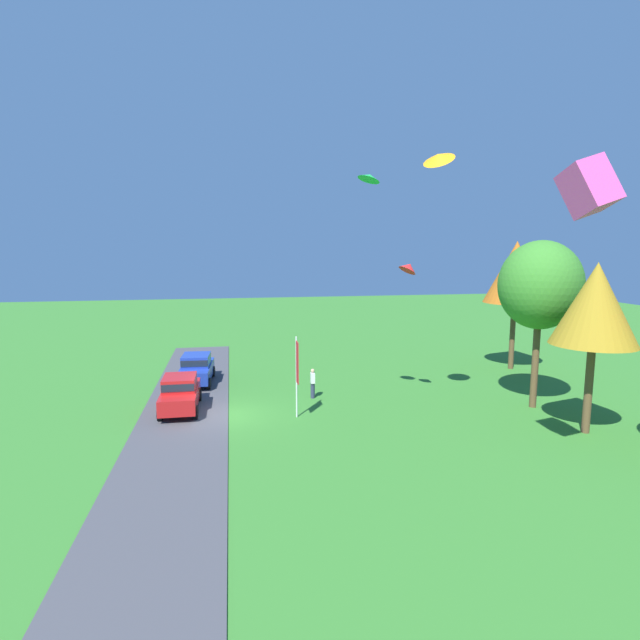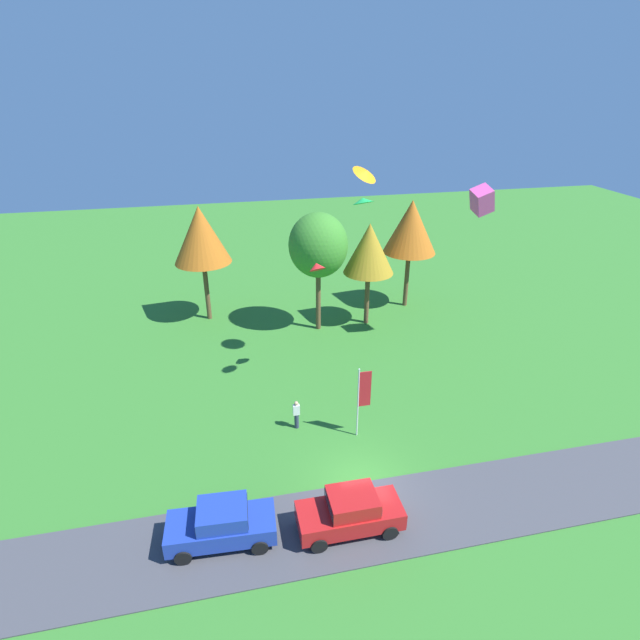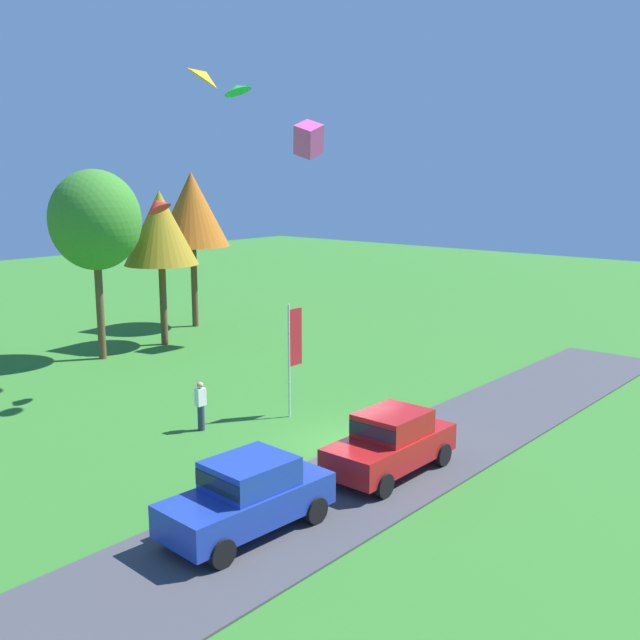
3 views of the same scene
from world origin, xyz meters
The scene contains 13 objects.
ground_plane centered at (0.00, 0.00, 0.00)m, with size 120.00×120.00×0.00m, color #337528.
pavement_strip centered at (0.00, -2.12, 0.03)m, with size 36.00×4.40×0.06m, color #424247.
car_sedan_far_end centered at (-6.43, -1.86, 1.04)m, with size 4.50×2.16×1.84m.
car_sedan_mid_row centered at (-1.15, -2.36, 1.04)m, with size 4.40×1.96×1.84m.
person_beside_suv centered at (-2.20, 4.83, 0.88)m, with size 0.36×0.24×1.71m.
tree_left_of_center centered at (1.46, 16.25, 6.55)m, with size 4.22×4.22×8.90m.
tree_right_of_center centered at (5.31, 16.45, 5.98)m, with size 3.73×3.73×7.88m.
tree_far_right centered at (9.45, 18.92, 6.69)m, with size 4.17×4.17×8.81m.
flag_banner centered at (1.07, 3.51, 2.63)m, with size 0.71×0.08×4.15m.
kite_delta_low_drifter centered at (-0.04, 9.59, 7.49)m, with size 0.96×0.96×0.40m, color red.
kite_delta_high_left centered at (1.74, 6.89, 11.77)m, with size 1.07×1.07×0.26m, color green.
kite_delta_near_flag centered at (2.75, 9.85, 12.59)m, with size 1.46×1.46×0.31m, color orange.
kite_box_high_right centered at (10.84, 11.36, 10.37)m, with size 1.09×1.09×1.53m, color #EA4C9E.
Camera 3 is at (-18.20, -14.21, 8.64)m, focal length 42.00 mm.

